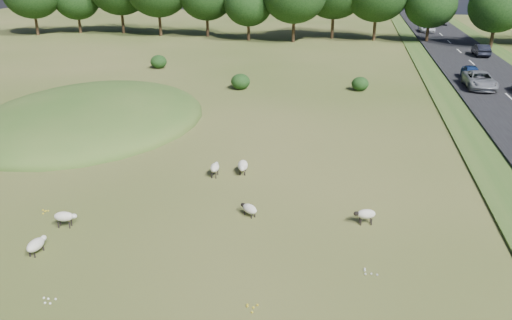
{
  "coord_description": "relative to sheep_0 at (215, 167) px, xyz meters",
  "views": [
    {
      "loc": [
        6.8,
        -20.47,
        10.95
      ],
      "look_at": [
        2.0,
        4.0,
        1.0
      ],
      "focal_mm": 35.0,
      "sensor_mm": 36.0,
      "label": 1
    }
  ],
  "objects": [
    {
      "name": "sheep_5",
      "position": [
        8.02,
        -3.87,
        -0.03
      ],
      "size": [
        1.04,
        0.63,
        0.72
      ],
      "rotation": [
        0.0,
        0.0,
        3.39
      ],
      "color": "beige",
      "rests_on": "ground"
    },
    {
      "name": "sheep_0",
      "position": [
        0.0,
        0.0,
        0.0
      ],
      "size": [
        0.51,
        1.06,
        0.76
      ],
      "rotation": [
        0.0,
        0.0,
        1.63
      ],
      "color": "beige",
      "rests_on": "ground"
    },
    {
      "name": "car_5",
      "position": [
        22.12,
        74.26,
        0.45
      ],
      "size": [
        2.05,
        5.05,
        1.47
      ],
      "primitive_type": "imported",
      "rotation": [
        0.0,
        0.0,
        3.14
      ],
      "color": "#A3A5AB",
      "rests_on": "road"
    },
    {
      "name": "sheep_4",
      "position": [
        -4.97,
        -8.85,
        -0.13
      ],
      "size": [
        0.55,
        1.11,
        0.63
      ],
      "rotation": [
        0.0,
        0.0,
        1.49
      ],
      "color": "beige",
      "rests_on": "ground"
    },
    {
      "name": "ground",
      "position": [
        0.22,
        16.34,
        -0.53
      ],
      "size": [
        160.0,
        160.0,
        0.0
      ],
      "primitive_type": "plane",
      "color": "#364F18",
      "rests_on": "ground"
    },
    {
      "name": "sheep_3",
      "position": [
        1.4,
        0.69,
        -0.07
      ],
      "size": [
        0.7,
        1.3,
        0.73
      ],
      "rotation": [
        0.0,
        0.0,
        4.87
      ],
      "color": "beige",
      "rests_on": "ground"
    },
    {
      "name": "car_7",
      "position": [
        18.32,
        62.86,
        0.39
      ],
      "size": [
        2.23,
        4.83,
        1.34
      ],
      "primitive_type": "imported",
      "color": "white",
      "rests_on": "road"
    },
    {
      "name": "mound",
      "position": [
        -11.78,
        8.34,
        -0.53
      ],
      "size": [
        16.0,
        20.0,
        4.0
      ],
      "primitive_type": "ellipsoid",
      "color": "#33561E",
      "rests_on": "ground"
    },
    {
      "name": "sheep_1",
      "position": [
        -4.99,
        -6.69,
        -0.01
      ],
      "size": [
        1.06,
        0.58,
        0.74
      ],
      "rotation": [
        0.0,
        0.0,
        0.16
      ],
      "color": "beige",
      "rests_on": "ground"
    },
    {
      "name": "shrubs",
      "position": [
        -4.56,
        23.17,
        0.17
      ],
      "size": [
        23.38,
        9.47,
        1.45
      ],
      "color": "black",
      "rests_on": "ground"
    },
    {
      "name": "car_0",
      "position": [
        18.32,
        23.41,
        0.46
      ],
      "size": [
        2.44,
        5.29,
        1.47
      ],
      "primitive_type": "imported",
      "color": "#9C9FA3",
      "rests_on": "road"
    },
    {
      "name": "car_3",
      "position": [
        18.32,
        27.13,
        0.37
      ],
      "size": [
        1.53,
        3.8,
        1.3
      ],
      "primitive_type": "imported",
      "color": "navy",
      "rests_on": "road"
    },
    {
      "name": "road",
      "position": [
        20.22,
        26.34,
        -0.4
      ],
      "size": [
        8.0,
        150.0,
        0.25
      ],
      "primitive_type": "cube",
      "color": "black",
      "rests_on": "ground"
    },
    {
      "name": "sheep_2",
      "position": [
        2.77,
        -4.1,
        -0.16
      ],
      "size": [
        0.99,
        0.85,
        0.58
      ],
      "rotation": [
        0.0,
        0.0,
        2.5
      ],
      "color": "beige",
      "rests_on": "ground"
    },
    {
      "name": "car_1",
      "position": [
        22.12,
        41.21,
        0.42
      ],
      "size": [
        1.48,
        4.24,
        1.4
      ],
      "primitive_type": "imported",
      "rotation": [
        0.0,
        0.0,
        3.14
      ],
      "color": "black",
      "rests_on": "road"
    }
  ]
}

